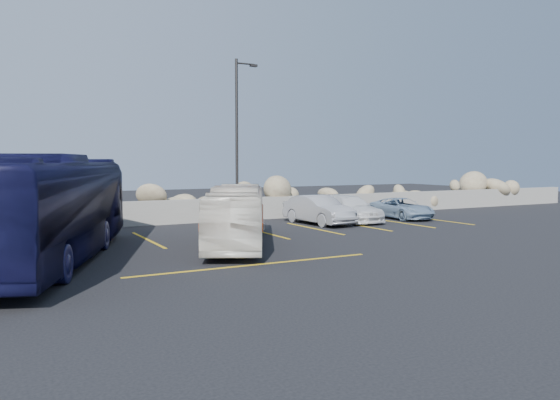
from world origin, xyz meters
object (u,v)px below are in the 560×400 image
tour_coach (47,209)px  car_c (349,209)px  vintage_bus (237,216)px  car_b (318,210)px  car_a (237,215)px  lamppost (238,137)px  car_d (402,208)px

tour_coach → car_c: bearing=39.4°
vintage_bus → car_c: (8.53, 4.82, -0.45)m
tour_coach → car_b: size_ratio=2.75×
tour_coach → car_a: (8.52, 4.82, -1.02)m
car_b → car_c: bearing=4.4°
lamppost → tour_coach: bearing=-147.0°
lamppost → vintage_bus: size_ratio=0.99×
lamppost → car_b: (3.93, -1.03, -3.57)m
car_d → lamppost: bearing=176.1°
lamppost → car_a: lamppost is taller
car_b → car_d: (5.42, 0.07, -0.15)m
lamppost → vintage_bus: 6.84m
car_b → car_c: size_ratio=0.94×
vintage_bus → car_a: (1.96, 4.46, -0.47)m
car_c → car_b: bearing=-169.0°
lamppost → car_b: lamppost is taller
car_a → tour_coach: bearing=-145.8°
tour_coach → car_a: bearing=49.9°
car_c → car_d: 3.33m
vintage_bus → car_d: 12.71m
tour_coach → car_a: 9.84m
vintage_bus → car_c: vintage_bus is taller
car_d → car_c: bearing=177.6°
car_b → car_c: car_b is taller
car_b → car_d: car_b is taller
vintage_bus → tour_coach: 6.59m
tour_coach → car_c: size_ratio=2.60×
car_a → car_b: bearing=5.1°
car_a → car_b: (4.46, 0.03, 0.07)m
vintage_bus → car_a: vintage_bus is taller
vintage_bus → car_d: bearing=47.5°
vintage_bus → car_c: 9.80m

